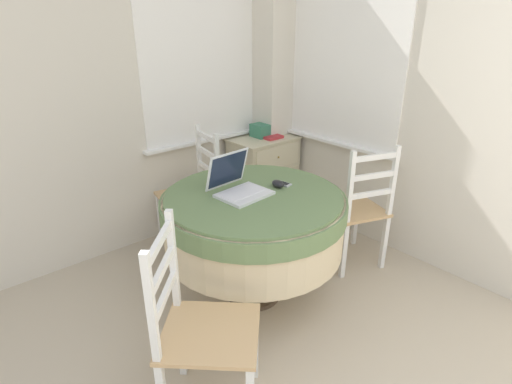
{
  "coord_description": "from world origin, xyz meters",
  "views": [
    {
      "loc": [
        -0.89,
        0.37,
        1.73
      ],
      "look_at": [
        0.72,
        2.22,
        0.68
      ],
      "focal_mm": 28.0,
      "sensor_mm": 36.0,
      "label": 1
    }
  ],
  "objects_px": {
    "computer_mouse": "(278,184)",
    "corner_cabinet": "(263,175)",
    "dining_chair_camera_near": "(199,330)",
    "book_on_cabinet": "(268,136)",
    "cell_phone": "(283,184)",
    "storage_box": "(263,130)",
    "round_dining_table": "(254,218)",
    "laptop": "(238,185)",
    "dining_chair_near_right_window": "(357,209)",
    "dining_chair_near_back_window": "(193,193)"
  },
  "relations": [
    {
      "from": "computer_mouse",
      "to": "corner_cabinet",
      "type": "height_order",
      "value": "computer_mouse"
    },
    {
      "from": "dining_chair_camera_near",
      "to": "book_on_cabinet",
      "type": "bearing_deg",
      "value": 39.59
    },
    {
      "from": "computer_mouse",
      "to": "cell_phone",
      "type": "xyz_separation_m",
      "value": [
        0.06,
        0.01,
        -0.02
      ]
    },
    {
      "from": "storage_box",
      "to": "round_dining_table",
      "type": "bearing_deg",
      "value": -134.27
    },
    {
      "from": "round_dining_table",
      "to": "laptop",
      "type": "bearing_deg",
      "value": 129.79
    },
    {
      "from": "dining_chair_near_right_window",
      "to": "round_dining_table",
      "type": "bearing_deg",
      "value": 167.29
    },
    {
      "from": "corner_cabinet",
      "to": "book_on_cabinet",
      "type": "bearing_deg",
      "value": -15.73
    },
    {
      "from": "dining_chair_camera_near",
      "to": "book_on_cabinet",
      "type": "distance_m",
      "value": 2.24
    },
    {
      "from": "computer_mouse",
      "to": "round_dining_table",
      "type": "bearing_deg",
      "value": 175.22
    },
    {
      "from": "round_dining_table",
      "to": "cell_phone",
      "type": "xyz_separation_m",
      "value": [
        0.25,
        -0.01,
        0.17
      ]
    },
    {
      "from": "round_dining_table",
      "to": "dining_chair_camera_near",
      "type": "relative_size",
      "value": 1.19
    },
    {
      "from": "corner_cabinet",
      "to": "book_on_cabinet",
      "type": "relative_size",
      "value": 3.12
    },
    {
      "from": "storage_box",
      "to": "book_on_cabinet",
      "type": "xyz_separation_m",
      "value": [
        0.01,
        -0.06,
        -0.05
      ]
    },
    {
      "from": "laptop",
      "to": "dining_chair_near_right_window",
      "type": "bearing_deg",
      "value": -16.26
    },
    {
      "from": "cell_phone",
      "to": "corner_cabinet",
      "type": "xyz_separation_m",
      "value": [
        0.69,
        0.96,
        -0.39
      ]
    },
    {
      "from": "cell_phone",
      "to": "dining_chair_camera_near",
      "type": "bearing_deg",
      "value": -154.22
    },
    {
      "from": "book_on_cabinet",
      "to": "corner_cabinet",
      "type": "bearing_deg",
      "value": 164.27
    },
    {
      "from": "laptop",
      "to": "round_dining_table",
      "type": "bearing_deg",
      "value": -50.21
    },
    {
      "from": "dining_chair_near_back_window",
      "to": "book_on_cabinet",
      "type": "relative_size",
      "value": 4.05
    },
    {
      "from": "round_dining_table",
      "to": "laptop",
      "type": "xyz_separation_m",
      "value": [
        -0.06,
        0.07,
        0.22
      ]
    },
    {
      "from": "dining_chair_near_back_window",
      "to": "book_on_cabinet",
      "type": "xyz_separation_m",
      "value": [
        0.89,
        0.08,
        0.3
      ]
    },
    {
      "from": "dining_chair_camera_near",
      "to": "dining_chair_near_right_window",
      "type": "bearing_deg",
      "value": 10.54
    },
    {
      "from": "round_dining_table",
      "to": "computer_mouse",
      "type": "relative_size",
      "value": 12.4
    },
    {
      "from": "round_dining_table",
      "to": "book_on_cabinet",
      "type": "xyz_separation_m",
      "value": [
        0.98,
        0.94,
        0.17
      ]
    },
    {
      "from": "round_dining_table",
      "to": "dining_chair_near_right_window",
      "type": "relative_size",
      "value": 1.19
    },
    {
      "from": "dining_chair_camera_near",
      "to": "storage_box",
      "type": "relative_size",
      "value": 4.78
    },
    {
      "from": "dining_chair_near_back_window",
      "to": "dining_chair_near_right_window",
      "type": "xyz_separation_m",
      "value": [
        0.75,
        -1.05,
        0.0
      ]
    },
    {
      "from": "cell_phone",
      "to": "dining_chair_near_right_window",
      "type": "relative_size",
      "value": 0.11
    },
    {
      "from": "dining_chair_near_right_window",
      "to": "storage_box",
      "type": "relative_size",
      "value": 4.78
    },
    {
      "from": "laptop",
      "to": "cell_phone",
      "type": "bearing_deg",
      "value": -14.41
    },
    {
      "from": "dining_chair_camera_near",
      "to": "computer_mouse",
      "type": "bearing_deg",
      "value": 26.73
    },
    {
      "from": "book_on_cabinet",
      "to": "storage_box",
      "type": "bearing_deg",
      "value": 104.57
    },
    {
      "from": "cell_phone",
      "to": "dining_chair_near_right_window",
      "type": "height_order",
      "value": "dining_chair_near_right_window"
    },
    {
      "from": "laptop",
      "to": "cell_phone",
      "type": "distance_m",
      "value": 0.32
    },
    {
      "from": "dining_chair_near_right_window",
      "to": "dining_chair_near_back_window",
      "type": "bearing_deg",
      "value": 125.51
    },
    {
      "from": "laptop",
      "to": "dining_chair_near_right_window",
      "type": "relative_size",
      "value": 0.34
    },
    {
      "from": "dining_chair_near_back_window",
      "to": "dining_chair_camera_near",
      "type": "distance_m",
      "value": 1.57
    },
    {
      "from": "computer_mouse",
      "to": "dining_chair_near_back_window",
      "type": "xyz_separation_m",
      "value": [
        -0.1,
        0.87,
        -0.32
      ]
    },
    {
      "from": "laptop",
      "to": "dining_chair_camera_near",
      "type": "relative_size",
      "value": 0.34
    },
    {
      "from": "storage_box",
      "to": "dining_chair_camera_near",
      "type": "bearing_deg",
      "value": -139.08
    },
    {
      "from": "cell_phone",
      "to": "book_on_cabinet",
      "type": "relative_size",
      "value": 0.46
    },
    {
      "from": "storage_box",
      "to": "cell_phone",
      "type": "bearing_deg",
      "value": -125.7
    },
    {
      "from": "dining_chair_near_back_window",
      "to": "book_on_cabinet",
      "type": "distance_m",
      "value": 0.94
    },
    {
      "from": "round_dining_table",
      "to": "dining_chair_camera_near",
      "type": "distance_m",
      "value": 0.89
    },
    {
      "from": "dining_chair_camera_near",
      "to": "book_on_cabinet",
      "type": "relative_size",
      "value": 4.05
    },
    {
      "from": "corner_cabinet",
      "to": "book_on_cabinet",
      "type": "height_order",
      "value": "book_on_cabinet"
    },
    {
      "from": "cell_phone",
      "to": "dining_chair_near_back_window",
      "type": "relative_size",
      "value": 0.11
    },
    {
      "from": "round_dining_table",
      "to": "cell_phone",
      "type": "relative_size",
      "value": 10.47
    },
    {
      "from": "dining_chair_near_back_window",
      "to": "corner_cabinet",
      "type": "bearing_deg",
      "value": 6.26
    },
    {
      "from": "corner_cabinet",
      "to": "book_on_cabinet",
      "type": "distance_m",
      "value": 0.39
    }
  ]
}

